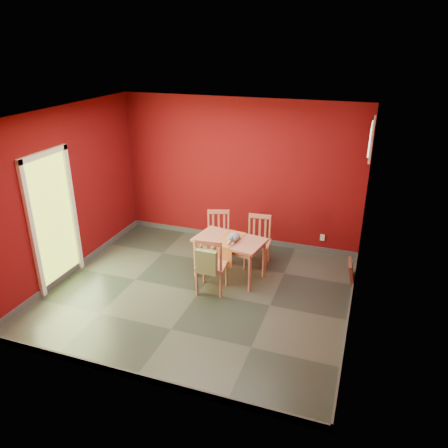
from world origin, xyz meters
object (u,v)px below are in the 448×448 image
(cat, at_px, (233,236))
(picture_frame, at_px, (351,273))
(tote_bag, at_px, (207,262))
(chair_near, at_px, (211,264))
(chair_far_left, at_px, (219,235))
(dining_table, at_px, (230,244))
(chair_far_right, at_px, (258,241))

(cat, bearing_deg, picture_frame, 47.56)
(tote_bag, bearing_deg, chair_near, 93.63)
(chair_far_left, height_order, chair_near, chair_near)
(dining_table, bearing_deg, chair_far_right, 59.71)
(chair_far_left, bearing_deg, picture_frame, -2.78)
(chair_far_left, relative_size, chair_far_right, 0.99)
(picture_frame, bearing_deg, cat, -165.11)
(dining_table, distance_m, chair_near, 0.55)
(chair_far_right, relative_size, chair_near, 0.95)
(chair_near, relative_size, picture_frame, 2.36)
(dining_table, relative_size, tote_bag, 2.67)
(tote_bag, height_order, picture_frame, tote_bag)
(dining_table, relative_size, chair_far_left, 1.34)
(chair_near, relative_size, tote_bag, 2.11)
(chair_far_right, distance_m, cat, 0.73)
(chair_far_left, relative_size, chair_near, 0.94)
(chair_far_left, distance_m, chair_near, 1.10)
(chair_far_left, distance_m, picture_frame, 2.30)
(chair_far_left, height_order, chair_far_right, chair_far_right)
(dining_table, distance_m, cat, 0.20)
(chair_far_left, bearing_deg, tote_bag, -77.64)
(chair_near, bearing_deg, dining_table, 77.23)
(chair_far_right, distance_m, chair_near, 1.17)
(chair_far_left, bearing_deg, dining_table, -54.44)
(chair_far_left, xyz_separation_m, tote_bag, (0.28, -1.29, 0.18))
(tote_bag, bearing_deg, dining_table, 82.00)
(chair_far_left, xyz_separation_m, cat, (0.47, -0.59, 0.32))
(chair_far_right, height_order, chair_near, chair_near)
(tote_bag, relative_size, picture_frame, 1.12)
(dining_table, relative_size, cat, 3.27)
(chair_far_left, height_order, cat, chair_far_left)
(chair_near, bearing_deg, chair_far_left, 104.12)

